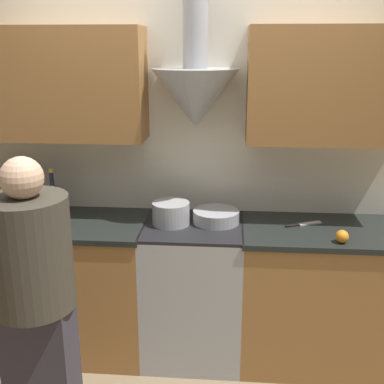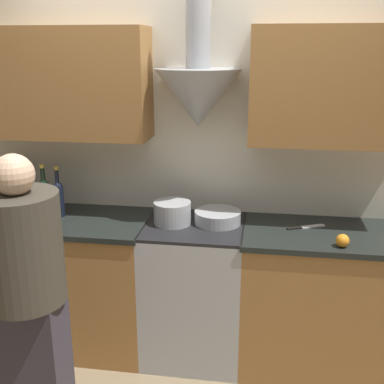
{
  "view_description": "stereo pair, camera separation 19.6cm",
  "coord_description": "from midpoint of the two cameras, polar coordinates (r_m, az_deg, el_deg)",
  "views": [
    {
      "loc": [
        0.23,
        -2.54,
        2.03
      ],
      "look_at": [
        0.0,
        0.23,
        1.19
      ],
      "focal_mm": 45.0,
      "sensor_mm": 36.0,
      "label": 1
    },
    {
      "loc": [
        0.42,
        -2.52,
        2.03
      ],
      "look_at": [
        0.0,
        0.23,
        1.19
      ],
      "focal_mm": 45.0,
      "sensor_mm": 36.0,
      "label": 2
    }
  ],
  "objects": [
    {
      "name": "wine_bottle_5",
      "position": [
        3.32,
        -15.47,
        -0.4
      ],
      "size": [
        0.08,
        0.08,
        0.35
      ],
      "color": "black",
      "rests_on": "counter_left"
    },
    {
      "name": "stove_range",
      "position": [
        3.28,
        2.02,
        -11.52
      ],
      "size": [
        0.64,
        0.6,
        0.94
      ],
      "color": "#A8AAAF",
      "rests_on": "ground_plane"
    },
    {
      "name": "wine_bottle_6",
      "position": [
        3.29,
        -13.91,
        -0.56
      ],
      "size": [
        0.07,
        0.07,
        0.34
      ],
      "color": "black",
      "rests_on": "counter_left"
    },
    {
      "name": "chefs_knife",
      "position": [
        3.14,
        15.13,
        -4.05
      ],
      "size": [
        0.25,
        0.13,
        0.01
      ],
      "rotation": [
        0.0,
        0.0,
        0.42
      ],
      "color": "silver",
      "rests_on": "counter_right"
    },
    {
      "name": "wine_bottle_3",
      "position": [
        3.39,
        -18.5,
        -0.35
      ],
      "size": [
        0.07,
        0.07,
        0.34
      ],
      "color": "black",
      "rests_on": "counter_left"
    },
    {
      "name": "person_foreground_left",
      "position": [
        2.43,
        -16.7,
        -12.51
      ],
      "size": [
        0.37,
        0.37,
        1.59
      ],
      "color": "#38333D",
      "rests_on": "ground_plane"
    },
    {
      "name": "ground_plane",
      "position": [
        3.26,
        1.19,
        -21.6
      ],
      "size": [
        12.0,
        12.0,
        0.0
      ],
      "primitive_type": "plane",
      "color": "#847051"
    },
    {
      "name": "orange_fruit",
      "position": [
        2.9,
        19.28,
        -5.48
      ],
      "size": [
        0.08,
        0.08,
        0.08
      ],
      "color": "orange",
      "rests_on": "counter_right"
    },
    {
      "name": "wall_back",
      "position": [
        3.21,
        1.97,
        6.65
      ],
      "size": [
        8.4,
        0.54,
        2.6
      ],
      "color": "silver",
      "rests_on": "ground_plane"
    },
    {
      "name": "mixing_bowl",
      "position": [
        3.11,
        4.87,
        -3.0
      ],
      "size": [
        0.3,
        0.3,
        0.08
      ],
      "color": "#A8AAAF",
      "rests_on": "stove_range"
    },
    {
      "name": "counter_left",
      "position": [
        3.5,
        -13.82,
        -10.13
      ],
      "size": [
        1.28,
        0.62,
        0.94
      ],
      "color": "#9E6B38",
      "rests_on": "ground_plane"
    },
    {
      "name": "wine_bottle_2",
      "position": [
        3.43,
        -19.99,
        -0.29
      ],
      "size": [
        0.08,
        0.08,
        0.35
      ],
      "color": "black",
      "rests_on": "counter_left"
    },
    {
      "name": "stock_pot",
      "position": [
        3.08,
        -0.53,
        -2.5
      ],
      "size": [
        0.24,
        0.24,
        0.15
      ],
      "color": "#A8AAAF",
      "rests_on": "stove_range"
    },
    {
      "name": "wine_bottle_4",
      "position": [
        3.34,
        -16.99,
        -0.66
      ],
      "size": [
        0.08,
        0.08,
        0.33
      ],
      "color": "black",
      "rests_on": "counter_left"
    },
    {
      "name": "counter_right",
      "position": [
        3.3,
        16.5,
        -12.14
      ],
      "size": [
        1.01,
        0.62,
        0.94
      ],
      "color": "#9E6B38",
      "rests_on": "ground_plane"
    }
  ]
}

